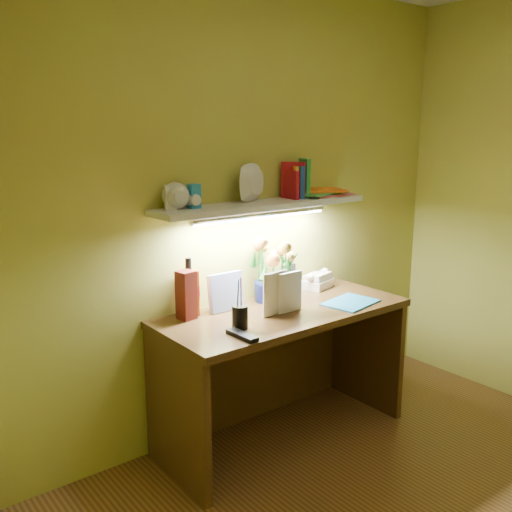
{
  "coord_description": "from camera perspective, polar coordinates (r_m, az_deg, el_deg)",
  "views": [
    {
      "loc": [
        -1.92,
        -1.02,
        1.71
      ],
      "look_at": [
        -0.07,
        1.35,
        1.03
      ],
      "focal_mm": 40.0,
      "sensor_mm": 36.0,
      "label": 1
    }
  ],
  "objects": [
    {
      "name": "desk",
      "position": [
        3.23,
        2.74,
        -11.7
      ],
      "size": [
        1.4,
        0.6,
        0.75
      ],
      "primitive_type": "cube",
      "color": "#39230F",
      "rests_on": "ground"
    },
    {
      "name": "flower_bouquet",
      "position": [
        3.21,
        1.73,
        -1.2
      ],
      "size": [
        0.28,
        0.28,
        0.38
      ],
      "primitive_type": null,
      "rotation": [
        0.0,
        0.0,
        -0.21
      ],
      "color": "#0B103B",
      "rests_on": "desk"
    },
    {
      "name": "telephone",
      "position": [
        3.51,
        6.18,
        -2.32
      ],
      "size": [
        0.21,
        0.18,
        0.11
      ],
      "primitive_type": null,
      "rotation": [
        0.0,
        0.0,
        0.26
      ],
      "color": "white",
      "rests_on": "desk"
    },
    {
      "name": "desk_clock",
      "position": [
        3.59,
        6.6,
        -2.11
      ],
      "size": [
        0.1,
        0.06,
        0.09
      ],
      "primitive_type": "cube",
      "rotation": [
        0.0,
        0.0,
        0.17
      ],
      "color": "silver",
      "rests_on": "desk"
    },
    {
      "name": "whisky_bottle",
      "position": [
        2.98,
        -6.72,
        -3.07
      ],
      "size": [
        0.09,
        0.09,
        0.31
      ],
      "primitive_type": null,
      "rotation": [
        0.0,
        0.0,
        -0.13
      ],
      "color": "#BC4F08",
      "rests_on": "desk"
    },
    {
      "name": "whisky_box",
      "position": [
        2.93,
        -6.99,
        -3.9
      ],
      "size": [
        0.09,
        0.09,
        0.25
      ],
      "primitive_type": "cube",
      "rotation": [
        0.0,
        0.0,
        0.16
      ],
      "color": "#551610",
      "rests_on": "desk"
    },
    {
      "name": "pen_cup",
      "position": [
        2.79,
        -1.62,
        -5.32
      ],
      "size": [
        0.09,
        0.09,
        0.19
      ],
      "primitive_type": "cylinder",
      "rotation": [
        0.0,
        0.0,
        0.1
      ],
      "color": "black",
      "rests_on": "desk"
    },
    {
      "name": "art_card",
      "position": [
        3.06,
        -3.04,
        -3.58
      ],
      "size": [
        0.2,
        0.04,
        0.2
      ],
      "primitive_type": null,
      "rotation": [
        0.0,
        0.0,
        -0.01
      ],
      "color": "silver",
      "rests_on": "desk"
    },
    {
      "name": "tv_remote",
      "position": [
        2.69,
        -1.41,
        -7.93
      ],
      "size": [
        0.06,
        0.19,
        0.02
      ],
      "primitive_type": "cube",
      "rotation": [
        0.0,
        0.0,
        0.05
      ],
      "color": "black",
      "rests_on": "desk"
    },
    {
      "name": "blue_folder",
      "position": [
        3.24,
        9.41,
        -4.6
      ],
      "size": [
        0.33,
        0.27,
        0.01
      ],
      "primitive_type": "cube",
      "rotation": [
        0.0,
        0.0,
        0.19
      ],
      "color": "#268ACB",
      "rests_on": "desk"
    },
    {
      "name": "desk_book_a",
      "position": [
        2.92,
        0.78,
        -4.06
      ],
      "size": [
        0.17,
        0.03,
        0.23
      ],
      "primitive_type": "imported",
      "rotation": [
        0.0,
        0.0,
        0.06
      ],
      "color": "white",
      "rests_on": "desk"
    },
    {
      "name": "desk_book_b",
      "position": [
        2.98,
        2.22,
        -3.88
      ],
      "size": [
        0.16,
        0.02,
        0.22
      ],
      "primitive_type": "imported",
      "rotation": [
        0.0,
        0.0,
        -0.05
      ],
      "color": "silver",
      "rests_on": "desk"
    },
    {
      "name": "wall_shelf",
      "position": [
        3.11,
        0.91,
        5.83
      ],
      "size": [
        1.3,
        0.32,
        0.25
      ],
      "color": "silver",
      "rests_on": "ground"
    }
  ]
}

